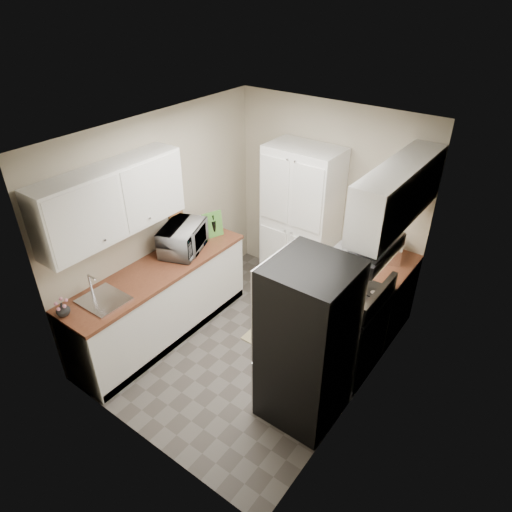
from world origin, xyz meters
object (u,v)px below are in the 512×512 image
(electric_range, at_px, (346,329))
(wine_bottle, at_px, (213,227))
(microwave, at_px, (183,238))
(toaster_oven, at_px, (390,251))
(pantry_cabinet, at_px, (301,223))
(refrigerator, at_px, (307,344))

(electric_range, relative_size, wine_bottle, 4.37)
(electric_range, height_order, microwave, microwave)
(toaster_oven, bearing_deg, pantry_cabinet, 162.45)
(refrigerator, height_order, wine_bottle, refrigerator)
(microwave, bearing_deg, refrigerator, -124.04)
(refrigerator, bearing_deg, electric_range, 87.52)
(pantry_cabinet, distance_m, toaster_oven, 1.19)
(pantry_cabinet, bearing_deg, refrigerator, -56.54)
(pantry_cabinet, height_order, wine_bottle, pantry_cabinet)
(pantry_cabinet, relative_size, toaster_oven, 5.99)
(electric_range, distance_m, wine_bottle, 2.03)
(pantry_cabinet, height_order, toaster_oven, pantry_cabinet)
(pantry_cabinet, xyz_separation_m, electric_range, (1.17, -0.93, -0.52))
(wine_bottle, xyz_separation_m, toaster_oven, (1.96, 0.81, -0.03))
(toaster_oven, bearing_deg, microwave, -165.06)
(electric_range, xyz_separation_m, wine_bottle, (-1.95, 0.12, 0.57))
(pantry_cabinet, distance_m, microwave, 1.53)
(microwave, height_order, wine_bottle, microwave)
(electric_range, height_order, refrigerator, refrigerator)
(pantry_cabinet, height_order, electric_range, pantry_cabinet)
(pantry_cabinet, bearing_deg, electric_range, -38.22)
(microwave, xyz_separation_m, toaster_oven, (2.01, 1.29, -0.07))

